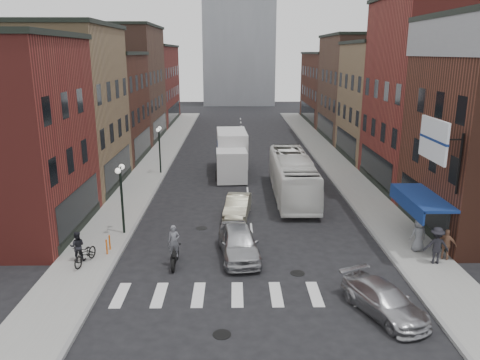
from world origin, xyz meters
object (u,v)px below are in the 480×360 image
at_px(billboard_sign, 435,141).
at_px(parked_bicycle, 85,254).
at_px(streetlamp_near, 121,187).
at_px(ped_right_c, 419,235).
at_px(bike_rack, 108,245).
at_px(ped_left_solo, 77,246).
at_px(streetlamp_far, 159,141).
at_px(ped_right_b, 446,244).
at_px(transit_bus, 292,176).
at_px(sedan_left_far, 238,206).
at_px(sedan_left_near, 239,242).
at_px(box_truck, 232,154).
at_px(curb_car, 384,300).
at_px(ped_right_a, 437,245).
at_px(motorcycle_rider, 174,247).

xyz_separation_m(billboard_sign, parked_bicycle, (-16.94, -0.59, -5.48)).
distance_m(streetlamp_near, ped_right_c, 16.33).
relative_size(bike_rack, ped_left_solo, 0.53).
xyz_separation_m(streetlamp_far, ped_right_b, (17.00, -17.81, -1.97)).
bearing_deg(ped_left_solo, bike_rack, -150.21).
distance_m(streetlamp_near, transit_bus, 12.98).
height_order(billboard_sign, sedan_left_far, billboard_sign).
xyz_separation_m(streetlamp_far, bike_rack, (-0.20, -16.70, -2.36)).
bearing_deg(billboard_sign, streetlamp_near, 167.65).
xyz_separation_m(streetlamp_near, bike_rack, (-0.20, -2.70, -2.36)).
relative_size(billboard_sign, streetlamp_near, 0.90).
bearing_deg(sedan_left_near, transit_bus, 62.19).
bearing_deg(box_truck, streetlamp_far, 178.19).
bearing_deg(sedan_left_far, ped_right_c, -25.41).
height_order(sedan_left_near, ped_right_b, ped_right_b).
bearing_deg(billboard_sign, transit_bus, 116.37).
xyz_separation_m(sedan_left_near, curb_car, (5.78, -5.55, -0.19)).
bearing_deg(sedan_left_far, ped_left_solo, -132.18).
relative_size(sedan_left_near, ped_left_solo, 3.09).
bearing_deg(ped_left_solo, transit_bus, -147.26).
height_order(ped_right_b, ped_right_c, ped_right_c).
distance_m(box_truck, ped_left_solo, 19.42).
distance_m(streetlamp_far, transit_bus, 12.60).
height_order(streetlamp_near, transit_bus, streetlamp_near).
relative_size(parked_bicycle, ped_right_c, 1.07).
height_order(transit_bus, ped_right_a, transit_bus).
height_order(motorcycle_rider, ped_right_a, motorcycle_rider).
relative_size(streetlamp_far, ped_right_a, 2.20).
relative_size(sedan_left_far, ped_right_b, 2.59).
distance_m(motorcycle_rider, transit_bus, 13.51).
bearing_deg(ped_right_b, ped_left_solo, 32.11).
relative_size(billboard_sign, streetlamp_far, 0.90).
bearing_deg(ped_right_c, curb_car, 48.25).
bearing_deg(sedan_left_near, streetlamp_far, 104.35).
relative_size(sedan_left_far, ped_right_a, 2.20).
bearing_deg(streetlamp_far, sedan_left_near, -68.88).
bearing_deg(sedan_left_far, motorcycle_rider, -106.43).
xyz_separation_m(bike_rack, curb_car, (12.58, -5.93, 0.06)).
distance_m(transit_bus, ped_right_a, 12.92).
bearing_deg(ped_right_b, transit_bus, -27.83).
bearing_deg(ped_right_c, billboard_sign, 80.10).
relative_size(streetlamp_near, bike_rack, 5.14).
bearing_deg(sedan_left_far, sedan_left_near, -82.93).
height_order(streetlamp_near, streetlamp_far, same).
height_order(transit_bus, ped_right_b, transit_bus).
distance_m(streetlamp_near, sedan_left_far, 7.67).
xyz_separation_m(motorcycle_rider, ped_right_b, (13.57, 0.28, -0.05)).
distance_m(transit_bus, ped_right_b, 12.87).
bearing_deg(sedan_left_near, ped_right_a, -13.66).
xyz_separation_m(box_truck, sedan_left_far, (0.43, -10.91, -1.09)).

